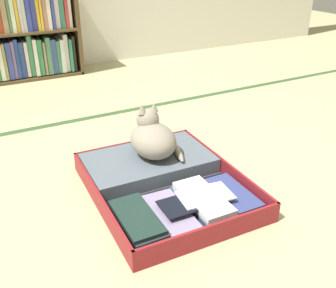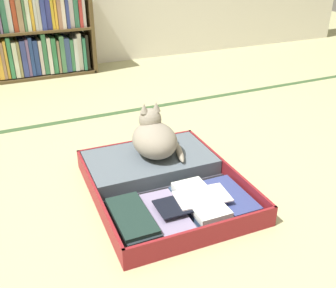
{
  "view_description": "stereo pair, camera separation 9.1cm",
  "coord_description": "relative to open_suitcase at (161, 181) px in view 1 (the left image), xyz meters",
  "views": [
    {
      "loc": [
        -0.74,
        -1.17,
        0.98
      ],
      "look_at": [
        -0.01,
        0.18,
        0.21
      ],
      "focal_mm": 41.51,
      "sensor_mm": 36.0,
      "label": 1
    },
    {
      "loc": [
        -0.66,
        -1.21,
        0.98
      ],
      "look_at": [
        -0.01,
        0.18,
        0.21
      ],
      "focal_mm": 41.51,
      "sensor_mm": 36.0,
      "label": 2
    }
  ],
  "objects": [
    {
      "name": "tatami_border",
      "position": [
        0.05,
        0.96,
        -0.04
      ],
      "size": [
        4.8,
        0.05,
        0.0
      ],
      "color": "#34512C",
      "rests_on": "ground_plane"
    },
    {
      "name": "black_cat",
      "position": [
        0.04,
        0.16,
        0.14
      ],
      "size": [
        0.26,
        0.29,
        0.25
      ],
      "color": "gray",
      "rests_on": "open_suitcase"
    },
    {
      "name": "open_suitcase",
      "position": [
        0.0,
        0.0,
        0.0
      ],
      "size": [
        0.65,
        0.8,
        0.09
      ],
      "color": "maroon",
      "rests_on": "ground_plane"
    },
    {
      "name": "ground_plane",
      "position": [
        0.05,
        -0.17,
        -0.04
      ],
      "size": [
        10.0,
        10.0,
        0.0
      ],
      "primitive_type": "plane",
      "color": "tan"
    }
  ]
}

